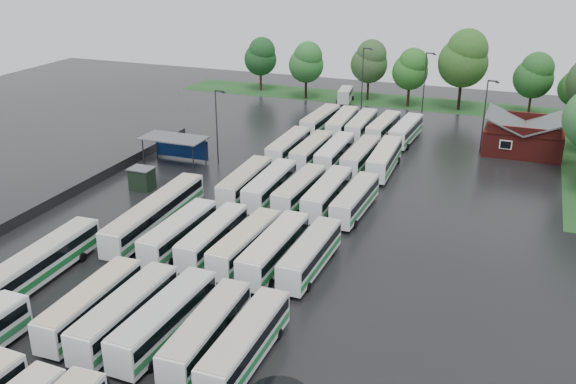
% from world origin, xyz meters
% --- Properties ---
extents(ground, '(160.00, 160.00, 0.00)m').
position_xyz_m(ground, '(0.00, 0.00, 0.00)').
color(ground, black).
rests_on(ground, ground).
extents(brick_building, '(10.07, 8.60, 5.39)m').
position_xyz_m(brick_building, '(24.00, 42.77, 1.87)').
color(brick_building, maroon).
rests_on(brick_building, ground).
extents(wash_shed, '(8.20, 4.20, 3.58)m').
position_xyz_m(wash_shed, '(-17.20, 22.02, 2.99)').
color(wash_shed, '#2D2D30').
rests_on(wash_shed, ground).
extents(utility_hut, '(2.70, 2.20, 2.62)m').
position_xyz_m(utility_hut, '(-16.20, 12.60, 1.32)').
color(utility_hut, black).
rests_on(utility_hut, ground).
extents(grass_strip_north, '(80.00, 10.00, 0.01)m').
position_xyz_m(grass_strip_north, '(2.00, 64.80, 0.01)').
color(grass_strip_north, '#1A4519').
rests_on(grass_strip_north, ground).
extents(west_fence, '(0.10, 50.00, 1.20)m').
position_xyz_m(west_fence, '(-22.20, 8.00, 0.60)').
color(west_fence, '#2D2D30').
rests_on(west_fence, ground).
extents(bus_r1c0, '(2.46, 10.69, 2.96)m').
position_xyz_m(bus_r1c0, '(-4.46, -12.25, 1.63)').
color(bus_r1c0, white).
rests_on(bus_r1c0, ground).
extents(bus_r1c1, '(2.39, 10.99, 3.06)m').
position_xyz_m(bus_r1c1, '(-1.29, -12.40, 1.68)').
color(bus_r1c1, white).
rests_on(bus_r1c1, ground).
extents(bus_r1c2, '(2.69, 11.13, 3.08)m').
position_xyz_m(bus_r1c2, '(1.84, -12.14, 1.69)').
color(bus_r1c2, white).
rests_on(bus_r1c2, ground).
extents(bus_r1c3, '(2.62, 10.69, 2.96)m').
position_xyz_m(bus_r1c3, '(5.33, -12.35, 1.63)').
color(bus_r1c3, white).
rests_on(bus_r1c3, ground).
extents(bus_r1c4, '(2.31, 10.77, 3.00)m').
position_xyz_m(bus_r1c4, '(8.43, -12.66, 1.65)').
color(bus_r1c4, white).
rests_on(bus_r1c4, ground).
extents(bus_r2c0, '(2.44, 10.77, 2.99)m').
position_xyz_m(bus_r2c0, '(-4.59, 1.00, 1.64)').
color(bus_r2c0, white).
rests_on(bus_r2c0, ground).
extents(bus_r2c1, '(2.32, 10.60, 2.95)m').
position_xyz_m(bus_r2c1, '(-1.26, 1.34, 1.62)').
color(bus_r2c1, white).
rests_on(bus_r2c1, ground).
extents(bus_r2c2, '(2.70, 10.73, 2.96)m').
position_xyz_m(bus_r2c2, '(2.10, 1.18, 1.63)').
color(bus_r2c2, white).
rests_on(bus_r2c2, ground).
extents(bus_r2c3, '(2.56, 11.22, 3.11)m').
position_xyz_m(bus_r2c3, '(5.00, 0.90, 1.71)').
color(bus_r2c3, white).
rests_on(bus_r2c3, ground).
extents(bus_r2c4, '(2.41, 10.64, 2.95)m').
position_xyz_m(bus_r2c4, '(8.21, 1.28, 1.62)').
color(bus_r2c4, white).
rests_on(bus_r2c4, ground).
extents(bus_r3c0, '(2.69, 11.02, 3.05)m').
position_xyz_m(bus_r3c0, '(-4.31, 15.07, 1.68)').
color(bus_r3c0, white).
rests_on(bus_r3c0, ground).
extents(bus_r3c1, '(2.56, 11.06, 3.07)m').
position_xyz_m(bus_r3c1, '(-1.27, 15.02, 1.69)').
color(bus_r3c1, white).
rests_on(bus_r3c1, ground).
extents(bus_r3c2, '(2.62, 10.63, 2.94)m').
position_xyz_m(bus_r3c2, '(2.15, 15.13, 1.62)').
color(bus_r3c2, white).
rests_on(bus_r3c2, ground).
extents(bus_r3c3, '(2.37, 11.03, 3.07)m').
position_xyz_m(bus_r3c3, '(5.36, 15.00, 1.69)').
color(bus_r3c3, white).
rests_on(bus_r3c3, ground).
extents(bus_r3c4, '(2.57, 10.62, 2.94)m').
position_xyz_m(bus_r3c4, '(8.51, 14.63, 1.62)').
color(bus_r3c4, white).
rests_on(bus_r3c4, ground).
extents(bus_r4c0, '(2.42, 10.96, 3.05)m').
position_xyz_m(bus_r4c0, '(-4.33, 28.73, 1.68)').
color(bus_r4c0, white).
rests_on(bus_r4c0, ground).
extents(bus_r4c1, '(2.31, 10.65, 2.96)m').
position_xyz_m(bus_r4c1, '(-1.07, 28.37, 1.63)').
color(bus_r4c1, white).
rests_on(bus_r4c1, ground).
extents(bus_r4c2, '(2.41, 10.75, 2.98)m').
position_xyz_m(bus_r4c2, '(1.98, 28.64, 1.64)').
color(bus_r4c2, white).
rests_on(bus_r4c2, ground).
extents(bus_r4c3, '(2.43, 10.71, 2.97)m').
position_xyz_m(bus_r4c3, '(5.38, 28.52, 1.63)').
color(bus_r4c3, white).
rests_on(bus_r4c3, ground).
extents(bus_r4c4, '(2.75, 11.26, 3.11)m').
position_xyz_m(bus_r4c4, '(8.41, 28.44, 1.71)').
color(bus_r4c4, white).
rests_on(bus_r4c4, ground).
extents(bus_r5c0, '(2.72, 11.17, 3.09)m').
position_xyz_m(bus_r5c0, '(-4.41, 42.02, 1.70)').
color(bus_r5c0, white).
rests_on(bus_r5c0, ground).
extents(bus_r5c1, '(2.88, 11.14, 3.07)m').
position_xyz_m(bus_r5c1, '(-1.03, 41.95, 1.69)').
color(bus_r5c1, white).
rests_on(bus_r5c1, ground).
extents(bus_r5c2, '(2.47, 10.75, 2.98)m').
position_xyz_m(bus_r5c2, '(1.85, 42.03, 1.64)').
color(bus_r5c2, white).
rests_on(bus_r5c2, ground).
extents(bus_r5c3, '(2.78, 10.68, 2.95)m').
position_xyz_m(bus_r5c3, '(5.06, 42.22, 1.62)').
color(bus_r5c3, white).
rests_on(bus_r5c3, ground).
extents(bus_r5c4, '(2.81, 10.80, 2.98)m').
position_xyz_m(bus_r5c4, '(8.43, 41.70, 1.64)').
color(bus_r5c4, white).
rests_on(bus_r5c4, ground).
extents(artic_bus_west_b, '(2.92, 16.58, 3.06)m').
position_xyz_m(artic_bus_west_b, '(-8.99, 4.00, 1.70)').
color(artic_bus_west_b, white).
rests_on(artic_bus_west_b, ground).
extents(artic_bus_west_c, '(2.79, 16.21, 3.00)m').
position_xyz_m(artic_bus_west_c, '(-12.42, -9.69, 1.66)').
color(artic_bus_west_c, white).
rests_on(artic_bus_west_c, ground).
extents(minibus, '(2.74, 5.69, 2.38)m').
position_xyz_m(minibus, '(-6.21, 61.37, 1.32)').
color(minibus, silver).
rests_on(minibus, ground).
extents(tree_north_0, '(6.03, 6.03, 9.99)m').
position_xyz_m(tree_north_0, '(-23.53, 64.31, 6.43)').
color(tree_north_0, '#3B291B').
rests_on(tree_north_0, ground).
extents(tree_north_1, '(6.16, 6.16, 10.20)m').
position_xyz_m(tree_north_1, '(-13.40, 61.18, 6.56)').
color(tree_north_1, black).
rests_on(tree_north_1, ground).
extents(tree_north_2, '(6.46, 6.46, 10.69)m').
position_xyz_m(tree_north_2, '(-2.80, 64.22, 6.88)').
color(tree_north_2, black).
rests_on(tree_north_2, ground).
extents(tree_north_3, '(6.04, 6.04, 10.01)m').
position_xyz_m(tree_north_3, '(4.83, 62.25, 6.44)').
color(tree_north_3, '#331F14').
rests_on(tree_north_3, ground).
extents(tree_north_4, '(8.13, 8.13, 13.47)m').
position_xyz_m(tree_north_4, '(13.28, 62.80, 8.67)').
color(tree_north_4, black).
rests_on(tree_north_4, ground).
extents(tree_north_5, '(6.27, 6.27, 10.38)m').
position_xyz_m(tree_north_5, '(24.35, 62.91, 6.68)').
color(tree_north_5, '#372415').
rests_on(tree_north_5, ground).
extents(lamp_post_ne, '(1.51, 0.29, 9.80)m').
position_xyz_m(lamp_post_ne, '(18.89, 40.93, 5.69)').
color(lamp_post_ne, '#2D2D30').
rests_on(lamp_post_ne, ground).
extents(lamp_post_nw, '(1.48, 0.29, 9.58)m').
position_xyz_m(lamp_post_nw, '(-12.06, 23.87, 5.56)').
color(lamp_post_nw, '#2D2D30').
rests_on(lamp_post_nw, ground).
extents(lamp_post_back_w, '(1.62, 0.32, 10.55)m').
position_xyz_m(lamp_post_back_w, '(-1.71, 55.83, 6.13)').
color(lamp_post_back_w, '#2D2D30').
rests_on(lamp_post_back_w, ground).
extents(lamp_post_back_e, '(1.59, 0.31, 10.34)m').
position_xyz_m(lamp_post_back_e, '(8.29, 56.16, 6.00)').
color(lamp_post_back_e, '#2D2D30').
rests_on(lamp_post_back_e, ground).
extents(puddle_2, '(7.25, 7.25, 0.01)m').
position_xyz_m(puddle_2, '(-6.01, -0.59, 0.00)').
color(puddle_2, black).
rests_on(puddle_2, ground).
extents(puddle_3, '(2.92, 2.92, 0.01)m').
position_xyz_m(puddle_3, '(4.61, -4.06, 0.00)').
color(puddle_3, black).
rests_on(puddle_3, ground).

